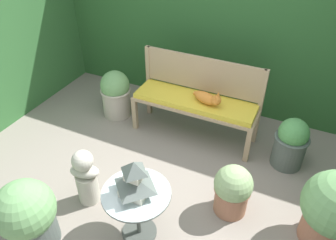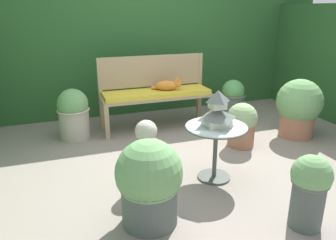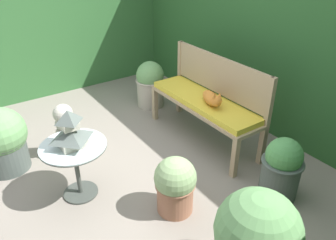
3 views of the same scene
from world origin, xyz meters
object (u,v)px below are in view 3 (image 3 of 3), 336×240
at_px(potted_plant_path_edge, 175,185).
at_px(pagoda_birdhouse, 70,131).
at_px(potted_plant_bench_right, 256,239).
at_px(patio_table, 75,156).
at_px(cat, 212,98).
at_px(potted_plant_table_near, 282,168).
at_px(potted_plant_table_far, 2,140).
at_px(garden_bust, 66,131).
at_px(garden_bench, 204,104).
at_px(potted_plant_patio_mid, 150,84).

bearing_deg(potted_plant_path_edge, pagoda_birdhouse, -137.55).
xyz_separation_m(potted_plant_bench_right, potted_plant_path_edge, (-0.90, -0.04, -0.12)).
bearing_deg(potted_plant_path_edge, patio_table, -137.55).
xyz_separation_m(cat, patio_table, (-0.08, -1.62, -0.19)).
bearing_deg(potted_plant_table_near, potted_plant_table_far, -133.23).
height_order(garden_bust, potted_plant_bench_right, potted_plant_bench_right).
relative_size(pagoda_birdhouse, potted_plant_path_edge, 0.64).
relative_size(pagoda_birdhouse, potted_plant_table_far, 0.50).
xyz_separation_m(patio_table, potted_plant_bench_right, (1.61, 0.69, -0.04)).
relative_size(potted_plant_table_far, potted_plant_path_edge, 1.28).
distance_m(potted_plant_bench_right, potted_plant_path_edge, 0.91).
bearing_deg(potted_plant_bench_right, potted_plant_table_far, -154.21).
xyz_separation_m(pagoda_birdhouse, potted_plant_bench_right, (1.61, 0.69, -0.32)).
bearing_deg(garden_bust, potted_plant_table_near, 23.29).
distance_m(garden_bench, cat, 0.23).
height_order(potted_plant_bench_right, potted_plant_patio_mid, potted_plant_bench_right).
relative_size(cat, potted_plant_table_near, 0.64).
relative_size(cat, pagoda_birdhouse, 1.13).
height_order(garden_bust, potted_plant_patio_mid, potted_plant_patio_mid).
bearing_deg(patio_table, garden_bench, 93.39).
xyz_separation_m(patio_table, potted_plant_patio_mid, (-1.27, 1.62, -0.10)).
bearing_deg(garden_bust, potted_plant_bench_right, -2.08).
bearing_deg(cat, potted_plant_patio_mid, -162.31).
xyz_separation_m(patio_table, garden_bust, (-0.68, 0.14, -0.11)).
distance_m(cat, pagoda_birdhouse, 1.62).
bearing_deg(cat, potted_plant_bench_right, -13.01).
height_order(pagoda_birdhouse, potted_plant_bench_right, pagoda_birdhouse).
bearing_deg(potted_plant_bench_right, potted_plant_patio_mid, 162.06).
relative_size(garden_bust, potted_plant_table_near, 1.04).
distance_m(patio_table, potted_plant_path_edge, 0.97).
bearing_deg(cat, pagoda_birdhouse, -74.60).
bearing_deg(patio_table, cat, 87.34).
height_order(patio_table, garden_bust, garden_bust).
xyz_separation_m(garden_bench, potted_plant_patio_mid, (-1.18, -0.03, -0.14)).
bearing_deg(potted_plant_table_near, patio_table, -125.11).
relative_size(pagoda_birdhouse, potted_plant_table_near, 0.57).
relative_size(garden_bench, potted_plant_table_near, 2.49).
distance_m(cat, potted_plant_path_edge, 1.21).
height_order(garden_bust, potted_plant_table_far, potted_plant_table_far).
relative_size(cat, potted_plant_bench_right, 0.51).
distance_m(garden_bust, potted_plant_table_far, 0.65).
relative_size(cat, potted_plant_table_far, 0.56).
relative_size(garden_bench, potted_plant_table_far, 2.20).
xyz_separation_m(cat, potted_plant_table_far, (-0.92, -2.11, -0.27)).
bearing_deg(garden_bust, pagoda_birdhouse, -27.13).
height_order(cat, potted_plant_path_edge, cat).
height_order(cat, patio_table, cat).
distance_m(patio_table, potted_plant_table_near, 1.96).
bearing_deg(potted_plant_table_far, potted_plant_bench_right, 25.79).
xyz_separation_m(pagoda_birdhouse, potted_plant_table_near, (1.12, 1.60, -0.41)).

